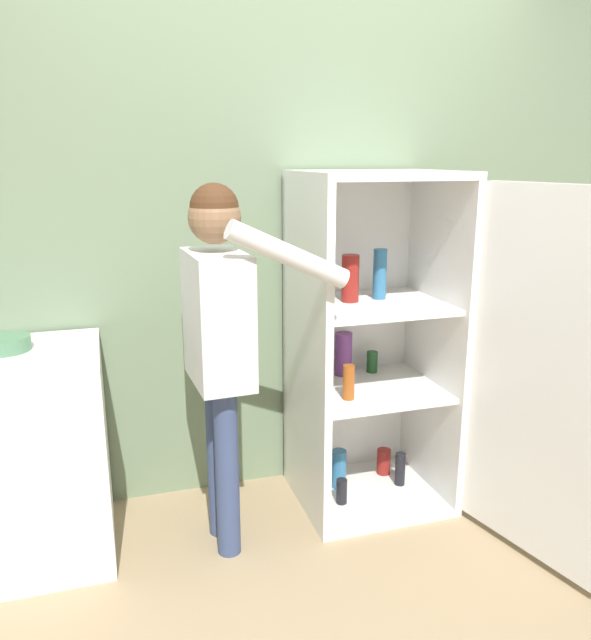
{
  "coord_description": "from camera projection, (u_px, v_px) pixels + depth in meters",
  "views": [
    {
      "loc": [
        -0.84,
        -1.92,
        1.63
      ],
      "look_at": [
        -0.04,
        0.62,
        0.93
      ],
      "focal_mm": 35.0,
      "sensor_mm": 36.0,
      "label": 1
    }
  ],
  "objects": [
    {
      "name": "bowl",
      "position": [
        4.0,
        344.0,
        2.47
      ],
      "size": [
        0.2,
        0.2,
        0.06
      ],
      "color": "#517F5B",
      "rests_on": "counter"
    },
    {
      "name": "person",
      "position": [
        220.0,
        324.0,
        2.49
      ],
      "size": [
        0.6,
        0.51,
        1.54
      ],
      "color": "#384770",
      "rests_on": "ground_plane"
    },
    {
      "name": "refrigerator",
      "position": [
        401.0,
        350.0,
        2.85
      ],
      "size": [
        0.89,
        1.28,
        1.58
      ],
      "color": "white",
      "rests_on": "ground_plane"
    },
    {
      "name": "wall_back",
      "position": [
        281.0,
        233.0,
        3.01
      ],
      "size": [
        7.0,
        0.06,
        2.55
      ],
      "color": "gray",
      "rests_on": "ground_plane"
    },
    {
      "name": "counter",
      "position": [
        28.0,
        456.0,
        2.55
      ],
      "size": [
        0.63,
        0.6,
        0.89
      ],
      "color": "white",
      "rests_on": "ground_plane"
    },
    {
      "name": "ground_plane",
      "position": [
        353.0,
        589.0,
        2.43
      ],
      "size": [
        12.0,
        12.0,
        0.0
      ],
      "primitive_type": "plane",
      "color": "tan"
    }
  ]
}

